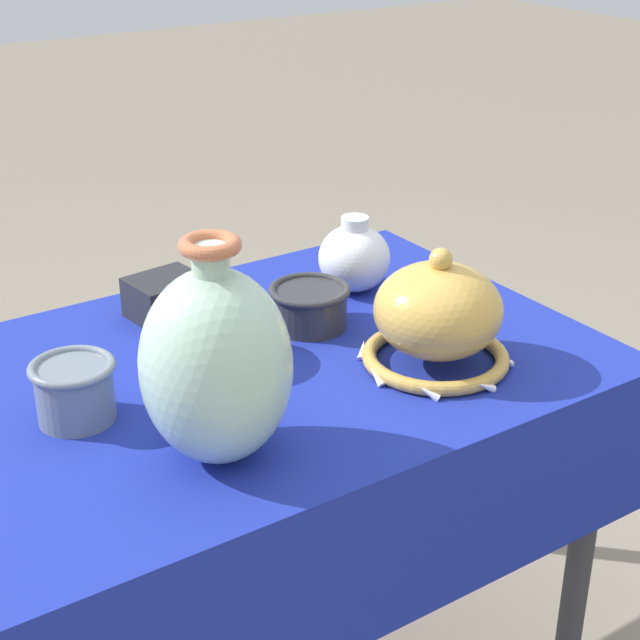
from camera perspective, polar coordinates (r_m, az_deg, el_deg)
display_table at (r=1.51m, az=-3.26°, el=-5.26°), size 1.01×0.70×0.68m
vase_tall_bulbous at (r=1.20m, az=-6.07°, el=-2.60°), size 0.19×0.19×0.29m
vase_dome_bell at (r=1.45m, az=6.85°, el=0.10°), size 0.23×0.23×0.19m
mosaic_tile_box at (r=1.63m, az=-8.92°, el=1.30°), size 0.12×0.11×0.07m
cup_wide_slate at (r=1.35m, az=-14.10°, el=-3.92°), size 0.12×0.12×0.09m
jar_round_porcelain at (r=1.70m, az=2.01°, el=3.66°), size 0.13×0.13×0.13m
cup_wide_charcoal at (r=1.57m, az=-0.61°, el=0.89°), size 0.13×0.13×0.07m
pot_squat_cobalt at (r=1.47m, az=-6.37°, el=-1.04°), size 0.14×0.14×0.07m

